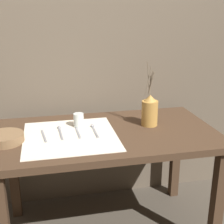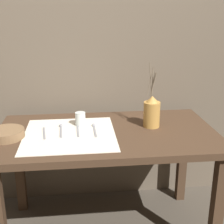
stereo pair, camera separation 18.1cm
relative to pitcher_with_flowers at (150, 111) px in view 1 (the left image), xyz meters
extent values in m
cube|color=brown|center=(-0.28, 0.42, 0.41)|extent=(7.00, 0.06, 2.40)
cube|color=#422D1E|center=(-0.28, -0.05, -0.11)|extent=(1.30, 0.72, 0.04)
cube|color=#422D1E|center=(0.31, -0.35, -0.46)|extent=(0.06, 0.06, 0.66)
cube|color=#422D1E|center=(-0.87, 0.25, -0.46)|extent=(0.06, 0.06, 0.66)
cube|color=#422D1E|center=(0.31, 0.25, -0.46)|extent=(0.06, 0.06, 0.66)
cube|color=beige|center=(-0.50, -0.08, -0.09)|extent=(0.52, 0.53, 0.00)
cylinder|color=#B7843D|center=(0.00, 0.00, -0.01)|extent=(0.10, 0.10, 0.16)
cone|color=#B7843D|center=(0.00, 0.00, 0.08)|extent=(0.08, 0.08, 0.04)
cylinder|color=brown|center=(0.00, 0.01, 0.17)|extent=(0.03, 0.01, 0.14)
cylinder|color=brown|center=(-0.01, 0.01, 0.20)|extent=(0.02, 0.01, 0.20)
cylinder|color=brown|center=(0.00, -0.01, 0.18)|extent=(0.03, 0.02, 0.14)
cylinder|color=brown|center=(0.00, 0.02, 0.18)|extent=(0.03, 0.00, 0.15)
cylinder|color=brown|center=(-0.02, 0.00, 0.19)|extent=(0.04, 0.01, 0.17)
cylinder|color=brown|center=(0.00, 0.00, 0.18)|extent=(0.01, 0.03, 0.15)
cylinder|color=brown|center=(-0.85, -0.09, -0.07)|extent=(0.20, 0.20, 0.05)
cylinder|color=silver|center=(-0.43, 0.06, -0.05)|extent=(0.06, 0.06, 0.08)
cube|color=gray|center=(-0.65, -0.05, -0.09)|extent=(0.03, 0.18, 0.00)
cube|color=gray|center=(-0.55, -0.04, -0.09)|extent=(0.02, 0.18, 0.00)
sphere|color=gray|center=(-0.55, 0.05, -0.08)|extent=(0.02, 0.02, 0.02)
cube|color=gray|center=(-0.45, -0.04, -0.09)|extent=(0.02, 0.18, 0.00)
cube|color=gray|center=(-0.35, -0.05, -0.09)|extent=(0.02, 0.18, 0.00)
sphere|color=gray|center=(-0.35, 0.04, -0.08)|extent=(0.02, 0.02, 0.02)
camera|label=1|loc=(-0.62, -1.73, 0.60)|focal=50.00mm
camera|label=2|loc=(-0.44, -1.76, 0.60)|focal=50.00mm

